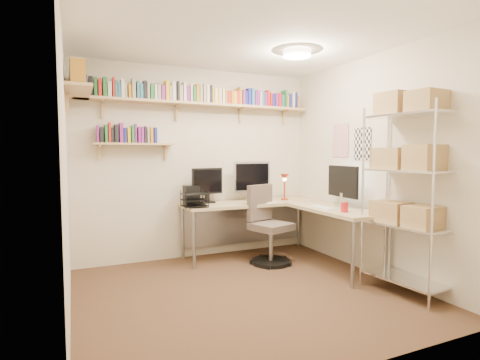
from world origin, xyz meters
TOP-DOWN VIEW (x-y plane):
  - ground at (0.00, 0.00)m, footprint 3.20×3.20m
  - room_shell at (0.00, 0.00)m, footprint 3.24×3.04m
  - wall_shelves at (-0.45, 1.29)m, footprint 3.12×1.09m
  - corner_desk at (0.70, 0.94)m, footprint 1.96×1.87m
  - office_chair at (0.68, 0.80)m, footprint 0.55×0.56m
  - wire_rack at (1.42, -0.66)m, footprint 0.46×0.83m

SIDE VIEW (x-z plane):
  - ground at x=0.00m, z-range 0.00..0.00m
  - office_chair at x=0.68m, z-range -0.08..0.91m
  - corner_desk at x=0.70m, z-range 0.09..1.37m
  - wire_rack at x=1.42m, z-range 0.26..2.25m
  - room_shell at x=0.00m, z-range 0.29..2.81m
  - wall_shelves at x=-0.45m, z-range 1.64..2.43m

